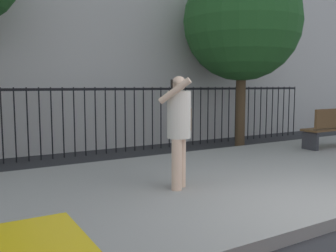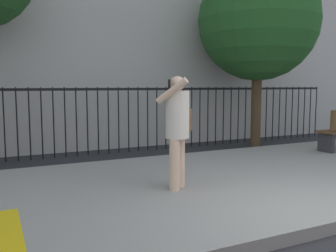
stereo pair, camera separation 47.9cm
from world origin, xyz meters
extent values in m
cube|color=gray|center=(0.00, 2.20, 0.07)|extent=(28.00, 4.40, 0.15)
cube|color=black|center=(0.00, 5.90, 1.55)|extent=(12.00, 0.04, 0.06)
cylinder|color=black|center=(-2.94, 5.90, 0.80)|extent=(0.03, 0.03, 1.60)
cylinder|color=black|center=(-2.68, 5.90, 0.80)|extent=(0.03, 0.03, 1.60)
cylinder|color=black|center=(-2.43, 5.90, 0.80)|extent=(0.03, 0.03, 1.60)
cylinder|color=black|center=(-2.17, 5.90, 0.80)|extent=(0.03, 0.03, 1.60)
cylinder|color=black|center=(-1.91, 5.90, 0.80)|extent=(0.03, 0.03, 1.60)
cylinder|color=black|center=(-1.66, 5.90, 0.80)|extent=(0.03, 0.03, 1.60)
cylinder|color=black|center=(-1.40, 5.90, 0.80)|extent=(0.03, 0.03, 1.60)
cylinder|color=black|center=(-1.15, 5.90, 0.80)|extent=(0.03, 0.03, 1.60)
cylinder|color=black|center=(-0.89, 5.90, 0.80)|extent=(0.03, 0.03, 1.60)
cylinder|color=black|center=(-0.64, 5.90, 0.80)|extent=(0.03, 0.03, 1.60)
cylinder|color=black|center=(-0.38, 5.90, 0.80)|extent=(0.03, 0.03, 1.60)
cylinder|color=black|center=(-0.13, 5.90, 0.80)|extent=(0.03, 0.03, 1.60)
cylinder|color=black|center=(0.13, 5.90, 0.80)|extent=(0.03, 0.03, 1.60)
cylinder|color=black|center=(0.38, 5.90, 0.80)|extent=(0.03, 0.03, 1.60)
cylinder|color=black|center=(0.64, 5.90, 0.80)|extent=(0.03, 0.03, 1.60)
cylinder|color=black|center=(0.89, 5.90, 0.80)|extent=(0.03, 0.03, 1.60)
cylinder|color=black|center=(1.15, 5.90, 0.80)|extent=(0.03, 0.03, 1.60)
cylinder|color=black|center=(1.40, 5.90, 0.80)|extent=(0.03, 0.03, 1.60)
cylinder|color=black|center=(1.66, 5.90, 0.80)|extent=(0.03, 0.03, 1.60)
cylinder|color=black|center=(1.91, 5.90, 0.80)|extent=(0.03, 0.03, 1.60)
cylinder|color=black|center=(2.17, 5.90, 0.80)|extent=(0.03, 0.03, 1.60)
cylinder|color=black|center=(2.43, 5.90, 0.80)|extent=(0.03, 0.03, 1.60)
cylinder|color=black|center=(2.68, 5.90, 0.80)|extent=(0.03, 0.03, 1.60)
cylinder|color=black|center=(2.94, 5.90, 0.80)|extent=(0.03, 0.03, 1.60)
cylinder|color=black|center=(3.19, 5.90, 0.80)|extent=(0.03, 0.03, 1.60)
cylinder|color=black|center=(3.45, 5.90, 0.80)|extent=(0.03, 0.03, 1.60)
cylinder|color=black|center=(3.70, 5.90, 0.80)|extent=(0.03, 0.03, 1.60)
cylinder|color=black|center=(3.96, 5.90, 0.80)|extent=(0.03, 0.03, 1.60)
cylinder|color=black|center=(4.21, 5.90, 0.80)|extent=(0.03, 0.03, 1.60)
cylinder|color=black|center=(4.47, 5.90, 0.80)|extent=(0.03, 0.03, 1.60)
cylinder|color=black|center=(4.72, 5.90, 0.80)|extent=(0.03, 0.03, 1.60)
cylinder|color=black|center=(4.98, 5.90, 0.80)|extent=(0.03, 0.03, 1.60)
cylinder|color=black|center=(5.23, 5.90, 0.80)|extent=(0.03, 0.03, 1.60)
cylinder|color=black|center=(5.49, 5.90, 0.80)|extent=(0.03, 0.03, 1.60)
cylinder|color=black|center=(5.74, 5.90, 0.80)|extent=(0.03, 0.03, 1.60)
cylinder|color=black|center=(6.00, 5.90, 0.80)|extent=(0.03, 0.03, 1.60)
cylinder|color=beige|center=(-1.18, 1.90, 0.52)|extent=(0.15, 0.15, 0.74)
cylinder|color=beige|center=(-1.02, 2.02, 0.52)|extent=(0.15, 0.15, 0.74)
cylinder|color=silver|center=(-1.10, 1.96, 1.22)|extent=(0.48, 0.48, 0.67)
sphere|color=beige|center=(-1.10, 1.96, 1.67)|extent=(0.21, 0.21, 0.21)
cylinder|color=beige|center=(-1.25, 1.83, 1.56)|extent=(0.37, 0.42, 0.37)
cylinder|color=beige|center=(-0.95, 2.09, 1.20)|extent=(0.09, 0.09, 0.51)
cube|color=black|center=(-1.25, 1.91, 1.65)|extent=(0.06, 0.05, 0.15)
cube|color=brown|center=(-0.90, 2.13, 1.12)|extent=(0.32, 0.30, 0.34)
cube|color=brown|center=(3.98, 3.12, 0.60)|extent=(1.60, 0.45, 0.05)
cube|color=#333338|center=(3.28, 3.12, 0.35)|extent=(0.08, 0.41, 0.40)
cylinder|color=#4C3823|center=(2.89, 5.07, 1.23)|extent=(0.26, 0.26, 2.45)
sphere|color=#235623|center=(2.89, 5.07, 3.31)|extent=(3.10, 3.10, 3.10)
camera|label=1|loc=(-3.98, -2.50, 1.63)|focal=39.97mm
camera|label=2|loc=(-3.56, -2.73, 1.63)|focal=39.97mm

